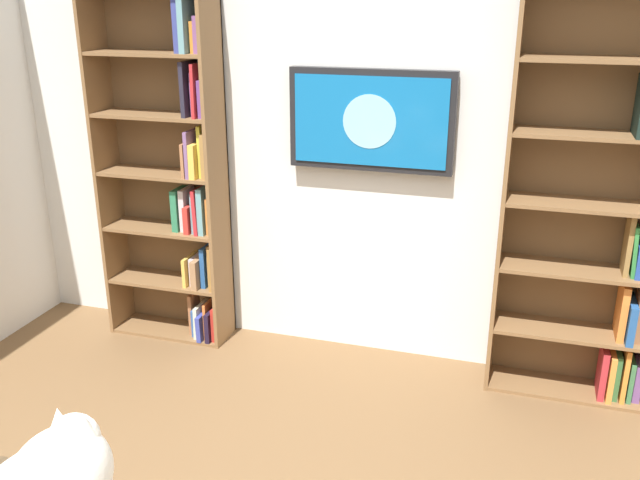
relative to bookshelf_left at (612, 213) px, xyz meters
name	(u,v)px	position (x,y,z in m)	size (l,w,h in m)	color
wall_back	(366,131)	(1.32, -0.17, 0.31)	(4.52, 0.06, 2.70)	silver
bookshelf_left	(612,213)	(0.00, 0.00, 0.00)	(0.87, 0.28, 2.15)	brown
bookshelf_right	(176,178)	(2.45, 0.00, 0.00)	(0.77, 0.28, 2.12)	brown
wall_mounted_tv	(371,121)	(1.28, -0.08, 0.39)	(0.92, 0.07, 0.56)	black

